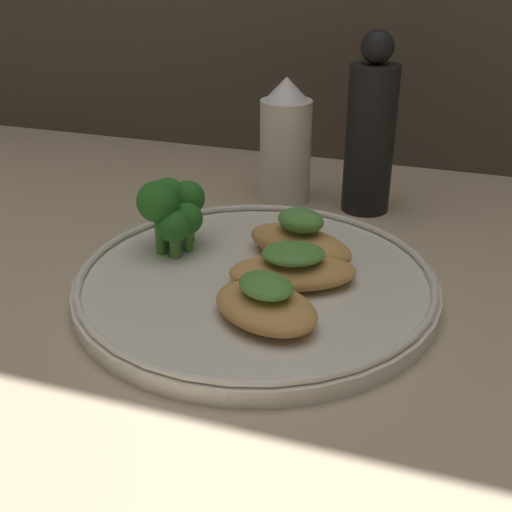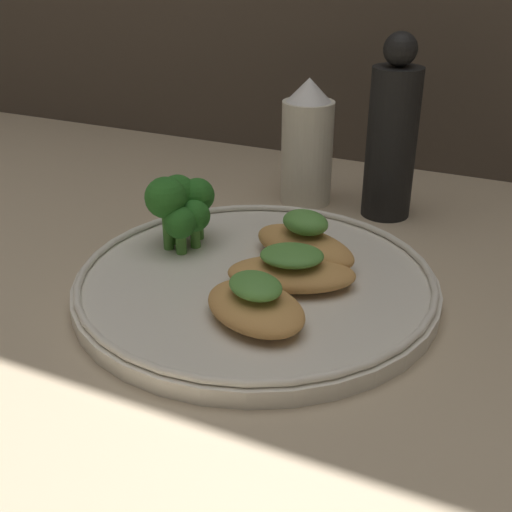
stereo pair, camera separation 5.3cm
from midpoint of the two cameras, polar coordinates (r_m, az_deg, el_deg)
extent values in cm
cube|color=tan|center=(55.07, 2.77, -3.70)|extent=(180.00, 180.00, 1.00)
cylinder|color=silver|center=(54.47, 2.80, -2.61)|extent=(30.64, 30.64, 1.40)
torus|color=silver|center=(53.99, 2.82, -1.68)|extent=(30.04, 30.04, 0.60)
ellipsoid|color=tan|center=(47.67, 3.16, -4.69)|extent=(10.56, 9.38, 2.28)
ellipsoid|color=#518E3D|center=(46.73, 3.22, -2.75)|extent=(5.55, 5.15, 1.44)
ellipsoid|color=tan|center=(53.03, 6.21, -1.48)|extent=(11.83, 8.90, 2.06)
ellipsoid|color=#518E3D|center=(52.26, 6.30, 0.16)|extent=(6.28, 5.66, 1.33)
ellipsoid|color=tan|center=(56.57, 7.02, 0.75)|extent=(11.22, 7.95, 2.74)
ellipsoid|color=#518E3D|center=(55.59, 7.16, 2.92)|extent=(5.10, 4.57, 1.95)
cylinder|color=#4C8E38|center=(58.91, -2.86, 1.69)|extent=(0.91, 0.91, 2.11)
sphere|color=#286B23|center=(58.07, -2.91, 3.54)|extent=(2.92, 2.92, 2.92)
cylinder|color=#4C8E38|center=(60.37, -2.63, 2.93)|extent=(0.92, 0.92, 3.25)
sphere|color=#286B23|center=(59.32, -2.69, 5.36)|extent=(3.22, 3.22, 3.22)
cylinder|color=#4C8E38|center=(60.19, -4.32, 2.95)|extent=(1.08, 1.08, 3.53)
sphere|color=#286B23|center=(59.07, -4.42, 5.57)|extent=(3.38, 3.38, 3.38)
cylinder|color=#4C8E38|center=(59.54, -4.85, 2.45)|extent=(0.77, 0.77, 3.13)
sphere|color=#286B23|center=(58.47, -4.96, 4.90)|extent=(3.38, 3.38, 3.38)
cylinder|color=#4C8E38|center=(58.43, -5.29, 2.25)|extent=(0.91, 0.91, 3.71)
sphere|color=#286B23|center=(57.20, -5.42, 5.14)|extent=(3.73, 3.73, 3.73)
cylinder|color=#4C8E38|center=(57.82, -4.07, 1.09)|extent=(0.94, 0.94, 2.01)
sphere|color=#286B23|center=(56.97, -4.14, 2.93)|extent=(2.93, 2.93, 2.93)
cylinder|color=silver|center=(72.14, 6.68, 9.07)|extent=(5.68, 5.68, 11.37)
cone|color=white|center=(70.37, 6.99, 14.45)|extent=(4.83, 4.83, 2.50)
cylinder|color=black|center=(69.35, 14.13, 9.58)|extent=(5.17, 5.17, 15.67)
sphere|color=black|center=(67.30, 15.06, 17.32)|extent=(3.36, 3.36, 3.36)
camera|label=1|loc=(0.03, -87.14, 1.44)|focal=45.00mm
camera|label=2|loc=(0.03, 92.86, -1.44)|focal=45.00mm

